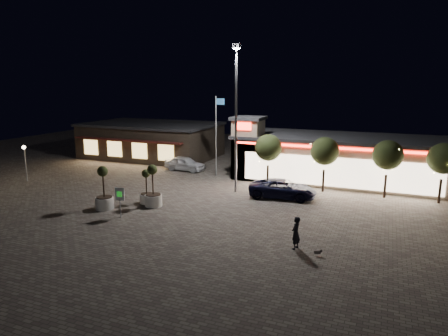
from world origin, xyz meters
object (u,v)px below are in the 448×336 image
at_px(pickup_truck, 283,189).
at_px(planter_mid, 104,196).
at_px(white_sedan, 185,164).
at_px(planter_left, 147,193).
at_px(pedestrian, 296,233).
at_px(valet_sign, 120,197).

bearing_deg(pickup_truck, planter_mid, 118.04).
relative_size(white_sedan, planter_mid, 1.37).
relative_size(white_sedan, planter_left, 1.66).
distance_m(pickup_truck, planter_left, 11.01).
bearing_deg(pedestrian, pickup_truck, -146.94).
height_order(pickup_truck, valet_sign, valet_sign).
bearing_deg(white_sedan, planter_left, -161.89).
bearing_deg(planter_left, pedestrian, -18.79).
height_order(white_sedan, planter_mid, planter_mid).
distance_m(planter_left, valet_sign, 3.64).
distance_m(planter_mid, valet_sign, 2.56).
xyz_separation_m(pickup_truck, pedestrian, (3.24, -9.88, 0.19)).
bearing_deg(valet_sign, pickup_truck, 44.26).
distance_m(white_sedan, planter_mid, 14.25).
bearing_deg(planter_left, pickup_truck, 30.23).
height_order(pedestrian, planter_mid, planter_mid).
relative_size(pedestrian, planter_left, 0.70).
height_order(pickup_truck, planter_left, planter_left).
relative_size(pickup_truck, valet_sign, 2.55).
height_order(planter_left, planter_mid, planter_mid).
bearing_deg(planter_mid, planter_left, 49.63).
xyz_separation_m(white_sedan, valet_sign, (2.96, -15.32, 0.74)).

